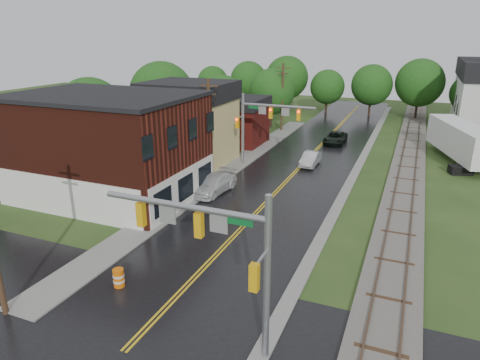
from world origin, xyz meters
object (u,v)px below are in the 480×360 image
Objects in this scene: traffic_signal_near at (216,240)px; tree_left_c at (222,99)px; traffic_signal_far at (263,118)px; semi_trailer at (461,140)px; pickup_white at (214,184)px; utility_pole_c at (282,96)px; tree_left_a at (91,114)px; brick_building at (107,146)px; sedan_silver at (311,159)px; utility_pole_b at (209,128)px; tree_left_e at (272,93)px; construction_barrel at (119,278)px; suv_dark at (335,138)px; tree_left_b at (163,96)px.

tree_left_c is (-17.32, 37.90, -0.46)m from traffic_signal_near.
traffic_signal_far is at bearing 105.52° from traffic_signal_near.
pickup_white is at bearing -137.20° from semi_trailer.
utility_pole_c reaches higher than tree_left_a.
semi_trailer is at bearing 28.15° from traffic_signal_far.
brick_building reaches higher than pickup_white.
sedan_silver is (14.65, -10.43, -3.83)m from tree_left_c.
utility_pole_b reaches higher than pickup_white.
tree_left_c is 1.86× the size of sedan_silver.
utility_pole_b is at bearing -85.10° from tree_left_e.
construction_barrel is (3.54, -40.00, -4.21)m from utility_pole_c.
semi_trailer is at bearing -6.40° from tree_left_c.
sedan_silver is (4.27, 2.47, -4.30)m from traffic_signal_far.
tree_left_c reaches higher than traffic_signal_far.
tree_left_a is 22.44m from sedan_silver.
brick_building is 1.59× the size of utility_pole_b.
semi_trailer is 12.24× the size of construction_barrel.
construction_barrel is (-4.06, -25.47, -0.16)m from sedan_silver.
tree_left_b is at bearing -157.79° from suv_dark.
tree_left_a is at bearing 136.87° from brick_building.
utility_pole_c is 25.71m from pickup_white.
utility_pole_c is (-10.27, 42.00, -0.25)m from traffic_signal_near.
semi_trailer is (18.13, 9.70, -2.67)m from traffic_signal_far.
traffic_signal_far is 20.74m from semi_trailer.
utility_pole_c reaches higher than suv_dark.
tree_left_c is 37.64m from construction_barrel.
tree_left_e is at bearing 121.01° from sedan_silver.
tree_left_b is 0.77× the size of semi_trailer.
semi_trailer is at bearing 48.63° from pickup_white.
construction_barrel is at bearing -96.88° from suv_dark.
tree_left_a is at bearing -179.55° from utility_pole_b.
utility_pole_c is at bearing 78.91° from brick_building.
utility_pole_c is 22.80m from semi_trailer.
tree_left_b is 9.03m from tree_left_c.
sedan_silver is (-0.61, -10.05, -0.01)m from suv_dark.
tree_left_a is 10.22m from tree_left_b.
suv_dark is at bearing 64.90° from utility_pole_b.
tree_left_c is 7.45× the size of construction_barrel.
tree_left_a reaches higher than pickup_white.
semi_trailer reaches higher than pickup_white.
utility_pole_b is (-10.27, 20.00, -0.25)m from traffic_signal_near.
tree_left_a reaches higher than brick_building.
pickup_white is 5.05× the size of construction_barrel.
utility_pole_c is 2.19× the size of sedan_silver.
utility_pole_c reaches higher than pickup_white.
traffic_signal_far is 23.43m from construction_barrel.
tree_left_b reaches higher than pickup_white.
traffic_signal_near is 45.59m from tree_left_e.
traffic_signal_near is 0.82× the size of utility_pole_c.
tree_left_c is (-7.05, 17.90, -0.21)m from utility_pole_b.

